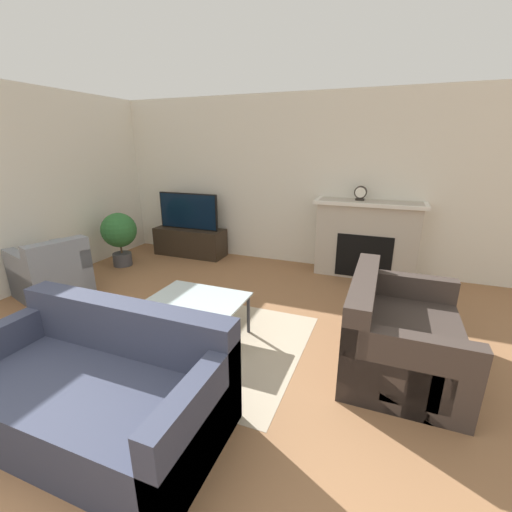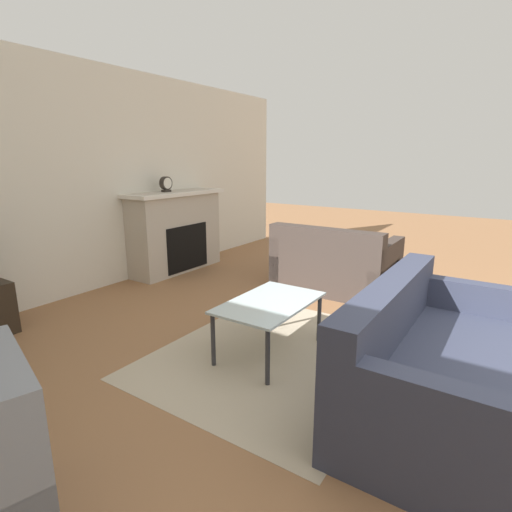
% 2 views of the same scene
% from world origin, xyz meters
% --- Properties ---
extents(wall_back, '(8.61, 0.06, 2.70)m').
position_xyz_m(wall_back, '(0.00, 5.09, 1.35)').
color(wall_back, silver).
rests_on(wall_back, ground_plane).
extents(wall_left, '(0.06, 8.06, 2.70)m').
position_xyz_m(wall_left, '(-2.84, 2.53, 1.35)').
color(wall_left, silver).
rests_on(wall_left, ground_plane).
extents(area_rug, '(2.14, 1.79, 0.00)m').
position_xyz_m(area_rug, '(0.09, 2.28, 0.00)').
color(area_rug, '#B7A88E').
rests_on(area_rug, ground_plane).
extents(fireplace, '(1.57, 0.50, 1.15)m').
position_xyz_m(fireplace, '(1.53, 4.84, 0.60)').
color(fireplace, '#BCB2A3').
rests_on(fireplace, ground_plane).
extents(tv_stand, '(1.29, 0.46, 0.49)m').
position_xyz_m(tv_stand, '(-1.52, 4.75, 0.25)').
color(tv_stand, '#2D2319').
rests_on(tv_stand, ground_plane).
extents(tv, '(1.14, 0.06, 0.64)m').
position_xyz_m(tv, '(-1.52, 4.75, 0.81)').
color(tv, black).
rests_on(tv, tv_stand).
extents(couch_sectional, '(1.83, 0.96, 0.82)m').
position_xyz_m(couch_sectional, '(0.03, 1.05, 0.29)').
color(couch_sectional, '#33384C').
rests_on(couch_sectional, ground_plane).
extents(couch_loveseat, '(0.96, 1.40, 0.82)m').
position_xyz_m(couch_loveseat, '(1.99, 2.58, 0.29)').
color(couch_loveseat, '#3D332D').
rests_on(couch_loveseat, ground_plane).
extents(armchair_by_window, '(1.05, 0.94, 0.82)m').
position_xyz_m(armchair_by_window, '(-2.21, 2.50, 0.30)').
color(armchair_by_window, gray).
rests_on(armchair_by_window, ground_plane).
extents(coffee_table, '(0.94, 0.59, 0.46)m').
position_xyz_m(coffee_table, '(0.09, 2.35, 0.41)').
color(coffee_table, '#333338').
rests_on(coffee_table, ground_plane).
extents(potted_plant, '(0.56, 0.56, 0.89)m').
position_xyz_m(potted_plant, '(-2.28, 3.84, 0.56)').
color(potted_plant, '#47474C').
rests_on(potted_plant, ground_plane).
extents(mantel_clock, '(0.18, 0.07, 0.21)m').
position_xyz_m(mantel_clock, '(1.38, 4.84, 1.26)').
color(mantel_clock, '#28231E').
rests_on(mantel_clock, fireplace).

